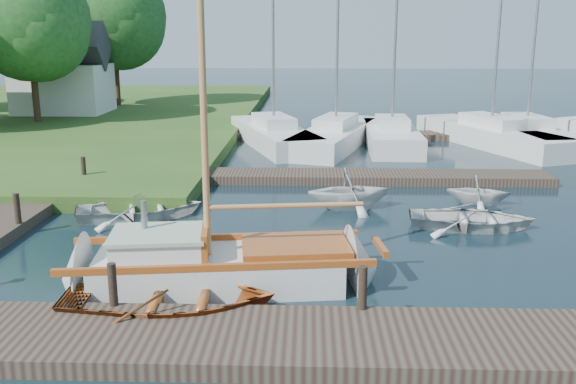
{
  "coord_description": "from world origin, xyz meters",
  "views": [
    {
      "loc": [
        0.53,
        -15.7,
        5.11
      ],
      "look_at": [
        0.0,
        0.0,
        1.2
      ],
      "focal_mm": 40.0,
      "sensor_mm": 36.0,
      "label": 1
    }
  ],
  "objects_px": {
    "tender_b": "(350,187)",
    "tender_c": "(472,216)",
    "marina_boat_0": "(274,133)",
    "marina_boat_3": "(491,133)",
    "tender_d": "(479,188)",
    "sailboat": "(227,269)",
    "tender_a": "(140,205)",
    "mooring_post_4": "(17,209)",
    "marina_boat_2": "(392,135)",
    "dinghy": "(169,294)",
    "marina_boat_4": "(526,133)",
    "marina_boat_1": "(336,134)",
    "mooring_post_1": "(113,284)",
    "house_c": "(63,77)",
    "mooring_post_2": "(363,288)",
    "tree_7": "(113,15)",
    "mooring_post_5": "(84,169)",
    "tree_3": "(29,19)"
  },
  "relations": [
    {
      "from": "sailboat",
      "to": "tender_b",
      "type": "height_order",
      "value": "sailboat"
    },
    {
      "from": "mooring_post_4",
      "to": "marina_boat_1",
      "type": "height_order",
      "value": "marina_boat_1"
    },
    {
      "from": "mooring_post_2",
      "to": "marina_boat_2",
      "type": "relative_size",
      "value": 0.07
    },
    {
      "from": "house_c",
      "to": "tender_b",
      "type": "bearing_deg",
      "value": -50.61
    },
    {
      "from": "tender_a",
      "to": "tender_c",
      "type": "distance_m",
      "value": 9.19
    },
    {
      "from": "marina_boat_1",
      "to": "tree_7",
      "type": "relative_size",
      "value": 1.08
    },
    {
      "from": "tender_a",
      "to": "marina_boat_2",
      "type": "relative_size",
      "value": 0.32
    },
    {
      "from": "marina_boat_2",
      "to": "tender_b",
      "type": "bearing_deg",
      "value": 168.09
    },
    {
      "from": "marina_boat_4",
      "to": "tree_3",
      "type": "relative_size",
      "value": 1.25
    },
    {
      "from": "sailboat",
      "to": "tender_d",
      "type": "relative_size",
      "value": 5.22
    },
    {
      "from": "house_c",
      "to": "dinghy",
      "type": "bearing_deg",
      "value": -65.9
    },
    {
      "from": "tender_b",
      "to": "marina_boat_3",
      "type": "xyz_separation_m",
      "value": [
        7.2,
        11.21,
        -0.09
      ]
    },
    {
      "from": "tender_d",
      "to": "tree_3",
      "type": "xyz_separation_m",
      "value": [
        -19.71,
        14.53,
        5.31
      ]
    },
    {
      "from": "mooring_post_2",
      "to": "marina_boat_2",
      "type": "bearing_deg",
      "value": 81.42
    },
    {
      "from": "mooring_post_4",
      "to": "marina_boat_2",
      "type": "bearing_deg",
      "value": 50.02
    },
    {
      "from": "tree_3",
      "to": "tender_d",
      "type": "bearing_deg",
      "value": -36.39
    },
    {
      "from": "tender_c",
      "to": "tender_d",
      "type": "xyz_separation_m",
      "value": [
        0.81,
        2.52,
        0.15
      ]
    },
    {
      "from": "tender_b",
      "to": "marina_boat_1",
      "type": "height_order",
      "value": "marina_boat_1"
    },
    {
      "from": "tree_3",
      "to": "mooring_post_2",
      "type": "bearing_deg",
      "value": -56.08
    },
    {
      "from": "mooring_post_5",
      "to": "tender_b",
      "type": "distance_m",
      "value": 9.0
    },
    {
      "from": "mooring_post_1",
      "to": "mooring_post_2",
      "type": "xyz_separation_m",
      "value": [
        4.5,
        0.0,
        0.0
      ]
    },
    {
      "from": "mooring_post_1",
      "to": "tree_7",
      "type": "xyz_separation_m",
      "value": [
        -9.0,
        31.05,
        5.5
      ]
    },
    {
      "from": "marina_boat_0",
      "to": "marina_boat_3",
      "type": "xyz_separation_m",
      "value": [
        10.07,
        0.28,
        0.01
      ]
    },
    {
      "from": "mooring_post_1",
      "to": "marina_boat_2",
      "type": "height_order",
      "value": "marina_boat_2"
    },
    {
      "from": "mooring_post_4",
      "to": "tender_b",
      "type": "relative_size",
      "value": 0.32
    },
    {
      "from": "marina_boat_2",
      "to": "tree_3",
      "type": "xyz_separation_m",
      "value": [
        -18.28,
        4.59,
        5.23
      ]
    },
    {
      "from": "tender_c",
      "to": "house_c",
      "type": "relative_size",
      "value": 0.62
    },
    {
      "from": "house_c",
      "to": "tree_7",
      "type": "height_order",
      "value": "tree_7"
    },
    {
      "from": "tender_b",
      "to": "tender_c",
      "type": "height_order",
      "value": "tender_b"
    },
    {
      "from": "marina_boat_0",
      "to": "marina_boat_3",
      "type": "height_order",
      "value": "marina_boat_3"
    },
    {
      "from": "mooring_post_1",
      "to": "marina_boat_4",
      "type": "distance_m",
      "value": 23.5
    },
    {
      "from": "tree_7",
      "to": "marina_boat_0",
      "type": "bearing_deg",
      "value": -48.51
    },
    {
      "from": "house_c",
      "to": "tender_a",
      "type": "bearing_deg",
      "value": -64.41
    },
    {
      "from": "marina_boat_4",
      "to": "mooring_post_1",
      "type": "bearing_deg",
      "value": 137.04
    },
    {
      "from": "mooring_post_5",
      "to": "marina_boat_2",
      "type": "relative_size",
      "value": 0.07
    },
    {
      "from": "mooring_post_5",
      "to": "house_c",
      "type": "relative_size",
      "value": 0.15
    },
    {
      "from": "marina_boat_0",
      "to": "house_c",
      "type": "relative_size",
      "value": 2.01
    },
    {
      "from": "house_c",
      "to": "tender_c",
      "type": "bearing_deg",
      "value": -48.0
    },
    {
      "from": "mooring_post_5",
      "to": "marina_boat_3",
      "type": "distance_m",
      "value": 18.32
    },
    {
      "from": "sailboat",
      "to": "marina_boat_3",
      "type": "distance_m",
      "value": 20.02
    },
    {
      "from": "tender_c",
      "to": "marina_boat_4",
      "type": "relative_size",
      "value": 0.3
    },
    {
      "from": "mooring_post_4",
      "to": "mooring_post_1",
      "type": "bearing_deg",
      "value": -51.34
    },
    {
      "from": "tender_b",
      "to": "tender_d",
      "type": "distance_m",
      "value": 4.04
    },
    {
      "from": "sailboat",
      "to": "tender_d",
      "type": "bearing_deg",
      "value": 37.37
    },
    {
      "from": "sailboat",
      "to": "marina_boat_3",
      "type": "xyz_separation_m",
      "value": [
        10.11,
        17.28,
        0.23
      ]
    },
    {
      "from": "mooring_post_1",
      "to": "sailboat",
      "type": "bearing_deg",
      "value": 43.93
    },
    {
      "from": "marina_boat_2",
      "to": "marina_boat_3",
      "type": "relative_size",
      "value": 0.87
    },
    {
      "from": "mooring_post_1",
      "to": "marina_boat_4",
      "type": "xyz_separation_m",
      "value": [
        13.59,
        19.17,
        -0.13
      ]
    },
    {
      "from": "marina_boat_2",
      "to": "sailboat",
      "type": "bearing_deg",
      "value": 163.47
    },
    {
      "from": "dinghy",
      "to": "marina_boat_4",
      "type": "height_order",
      "value": "marina_boat_4"
    }
  ]
}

